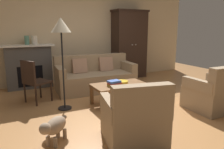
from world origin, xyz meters
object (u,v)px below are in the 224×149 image
at_px(armchair_near_right, 212,94).
at_px(side_chair_wooden, 34,79).
at_px(coffee_table, 120,87).
at_px(mantel_vase_jade, 27,40).
at_px(dog, 55,127).
at_px(armchair_near_left, 134,121).
at_px(fruit_bowl, 122,82).
at_px(mantel_vase_cream, 34,40).
at_px(floor_lamp, 61,31).
at_px(book_stack, 114,83).
at_px(armoire, 129,44).
at_px(couch, 95,77).
at_px(fireplace, 29,66).

xyz_separation_m(armchair_near_right, side_chair_wooden, (-2.93, 1.93, 0.20)).
distance_m(coffee_table, mantel_vase_jade, 2.72).
bearing_deg(dog, armchair_near_right, -2.32).
relative_size(armchair_near_left, side_chair_wooden, 1.02).
relative_size(fruit_bowl, mantel_vase_cream, 1.23).
bearing_deg(floor_lamp, fruit_bowl, -11.61).
relative_size(mantel_vase_jade, dog, 0.49).
height_order(coffee_table, floor_lamp, floor_lamp).
bearing_deg(book_stack, mantel_vase_cream, 117.65).
xyz_separation_m(side_chair_wooden, floor_lamp, (0.47, -0.61, 0.97)).
relative_size(mantel_vase_cream, armchair_near_left, 0.24).
bearing_deg(mantel_vase_jade, side_chair_wooden, -92.48).
height_order(fruit_bowl, dog, fruit_bowl).
bearing_deg(coffee_table, armoire, 54.50).
relative_size(couch, armchair_near_right, 2.23).
xyz_separation_m(armoire, couch, (-1.51, -0.86, -0.72)).
xyz_separation_m(mantel_vase_cream, side_chair_wooden, (-0.23, -1.26, -0.72)).
bearing_deg(mantel_vase_jade, fruit_bowl, -53.88).
bearing_deg(armchair_near_right, coffee_table, 141.98).
distance_m(fireplace, mantel_vase_cream, 0.68).
relative_size(mantel_vase_jade, floor_lamp, 0.13).
bearing_deg(dog, floor_lamp, 69.65).
relative_size(coffee_table, book_stack, 4.06).
relative_size(armoire, side_chair_wooden, 2.29).
relative_size(armoire, coffee_table, 1.87).
xyz_separation_m(mantel_vase_cream, dog, (-0.22, -3.08, -0.98)).
height_order(armoire, fruit_bowl, armoire).
distance_m(mantel_vase_jade, side_chair_wooden, 1.45).
height_order(couch, book_stack, couch).
distance_m(armchair_near_right, floor_lamp, 3.03).
bearing_deg(dog, book_stack, 33.30).
xyz_separation_m(mantel_vase_jade, armchair_near_left, (0.93, -3.53, -0.92)).
relative_size(fireplace, armoire, 0.61).
relative_size(coffee_table, armchair_near_right, 1.25).
height_order(fruit_bowl, armchair_near_right, armchair_near_right).
bearing_deg(armchair_near_left, floor_lamp, 107.46).
bearing_deg(coffee_table, mantel_vase_jade, 125.21).
bearing_deg(book_stack, coffee_table, 24.49).
bearing_deg(book_stack, mantel_vase_jade, 121.23).
bearing_deg(floor_lamp, mantel_vase_cream, 97.02).
relative_size(armoire, mantel_vase_jade, 9.25).
xyz_separation_m(book_stack, mantel_vase_cream, (-1.14, 2.18, 0.75)).
bearing_deg(dog, coffee_table, 32.42).
bearing_deg(armoire, coffee_table, -125.50).
xyz_separation_m(fireplace, coffee_table, (1.49, -2.13, -0.20)).
bearing_deg(mantel_vase_jade, couch, -32.55).
distance_m(armchair_near_left, floor_lamp, 2.09).
bearing_deg(armchair_near_left, mantel_vase_jade, 104.79).
bearing_deg(side_chair_wooden, armoire, 21.78).
bearing_deg(fruit_bowl, side_chair_wooden, 152.06).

